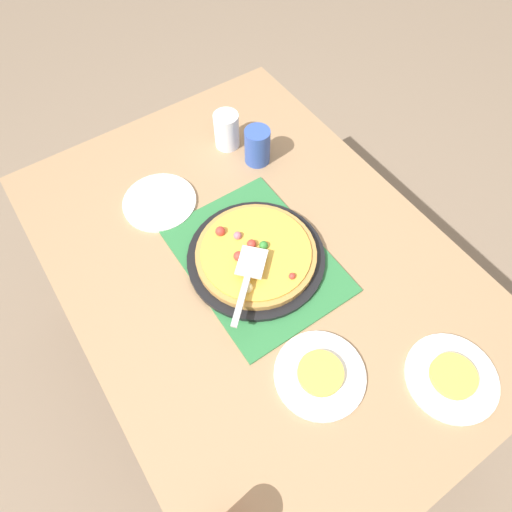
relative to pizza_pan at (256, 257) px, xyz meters
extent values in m
plane|color=#84705B|center=(0.00, 0.00, -0.76)|extent=(8.00, 8.00, 0.00)
cube|color=#9E7A56|center=(0.00, 0.00, -0.03)|extent=(1.40, 1.00, 0.03)
cube|color=#9E7A56|center=(-0.64, -0.44, -0.40)|extent=(0.07, 0.07, 0.72)
cube|color=#9E7A56|center=(-0.64, 0.44, -0.40)|extent=(0.07, 0.07, 0.72)
cube|color=#9E7A56|center=(0.64, 0.44, -0.40)|extent=(0.07, 0.07, 0.72)
cube|color=#2D753D|center=(0.00, 0.00, -0.01)|extent=(0.48, 0.36, 0.01)
cylinder|color=black|center=(0.00, 0.00, 0.00)|extent=(0.38, 0.38, 0.01)
cylinder|color=#B78442|center=(0.00, 0.00, 0.02)|extent=(0.33, 0.33, 0.02)
cylinder|color=gold|center=(0.00, 0.00, 0.03)|extent=(0.30, 0.30, 0.01)
sphere|color=red|center=(-0.10, -0.05, 0.04)|extent=(0.03, 0.03, 0.03)
sphere|color=red|center=(-0.01, -0.05, 0.04)|extent=(0.03, 0.03, 0.03)
sphere|color=#E5CC7F|center=(0.08, -0.08, 0.04)|extent=(0.03, 0.03, 0.03)
sphere|color=red|center=(-0.02, 0.00, 0.04)|extent=(0.03, 0.03, 0.03)
sphere|color=#B76675|center=(-0.07, -0.02, 0.04)|extent=(0.02, 0.02, 0.02)
sphere|color=#338433|center=(0.00, 0.02, 0.04)|extent=(0.02, 0.02, 0.02)
sphere|color=red|center=(0.12, 0.03, 0.04)|extent=(0.02, 0.02, 0.02)
cylinder|color=white|center=(0.35, -0.06, -0.01)|extent=(0.22, 0.22, 0.01)
cylinder|color=white|center=(0.53, 0.20, -0.01)|extent=(0.22, 0.22, 0.01)
cylinder|color=white|center=(-0.33, -0.13, -0.01)|extent=(0.22, 0.22, 0.01)
cylinder|color=#EAB747|center=(0.35, -0.06, 0.01)|extent=(0.11, 0.11, 0.02)
cylinder|color=#EAB747|center=(0.53, 0.20, 0.01)|extent=(0.11, 0.11, 0.02)
cylinder|color=#3351AD|center=(-0.31, 0.22, 0.05)|extent=(0.08, 0.08, 0.12)
cylinder|color=white|center=(-0.42, 0.17, 0.05)|extent=(0.08, 0.08, 0.12)
cube|color=silver|center=(0.03, -0.04, 0.06)|extent=(0.11, 0.11, 0.00)
cube|color=#B2B2B7|center=(0.11, -0.12, 0.06)|extent=(0.11, 0.11, 0.01)
camera|label=1|loc=(0.53, -0.36, 1.04)|focal=31.31mm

